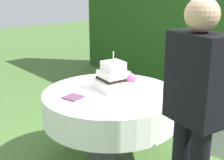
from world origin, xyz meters
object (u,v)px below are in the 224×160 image
object	(u,v)px
napkin_stack	(73,97)
standing_person	(194,109)
cake_table	(111,106)
wedding_cake	(114,78)
serving_plate_near	(99,78)
serving_plate_far	(74,90)
serving_plate_right	(161,88)
serving_plate_left	(147,103)

from	to	relation	value
napkin_stack	standing_person	size ratio (longest dim) A/B	0.09
cake_table	wedding_cake	xyz separation A→B (m)	(-0.05, 0.09, 0.24)
serving_plate_near	napkin_stack	world-z (taller)	napkin_stack
serving_plate_far	serving_plate_right	distance (m)	0.82
serving_plate_near	standing_person	xyz separation A→B (m)	(1.41, -0.37, 0.20)
serving_plate_far	napkin_stack	xyz separation A→B (m)	(0.16, -0.12, 0.00)
serving_plate_far	standing_person	xyz separation A→B (m)	(1.27, 0.03, 0.20)
wedding_cake	standing_person	size ratio (longest dim) A/B	0.22
cake_table	serving_plate_right	bearing A→B (deg)	59.36
serving_plate_left	napkin_stack	world-z (taller)	napkin_stack
serving_plate_near	standing_person	world-z (taller)	standing_person
cake_table	serving_plate_far	distance (m)	0.37
wedding_cake	serving_plate_right	world-z (taller)	wedding_cake
wedding_cake	serving_plate_right	bearing A→B (deg)	47.64
serving_plate_near	standing_person	size ratio (longest dim) A/B	0.08
napkin_stack	wedding_cake	bearing A→B (deg)	84.22
serving_plate_far	napkin_stack	distance (m)	0.20
serving_plate_far	serving_plate_left	size ratio (longest dim) A/B	1.09
wedding_cake	serving_plate_far	xyz separation A→B (m)	(-0.20, -0.32, -0.10)
cake_table	standing_person	bearing A→B (deg)	-10.96
serving_plate_left	serving_plate_far	bearing A→B (deg)	-157.91
cake_table	serving_plate_left	bearing A→B (deg)	5.78
serving_plate_left	standing_person	size ratio (longest dim) A/B	0.07
wedding_cake	serving_plate_near	xyz separation A→B (m)	(-0.34, 0.09, -0.10)
cake_table	standing_person	world-z (taller)	standing_person
serving_plate_far	serving_plate_right	xyz separation A→B (m)	(0.50, 0.65, 0.00)
serving_plate_left	serving_plate_right	size ratio (longest dim) A/B	0.84
cake_table	serving_plate_near	bearing A→B (deg)	155.75
serving_plate_far	standing_person	world-z (taller)	standing_person
wedding_cake	serving_plate_left	world-z (taller)	wedding_cake
serving_plate_near	serving_plate_left	xyz separation A→B (m)	(0.81, -0.13, 0.00)
cake_table	serving_plate_right	xyz separation A→B (m)	(0.25, 0.42, 0.14)
serving_plate_far	napkin_stack	world-z (taller)	napkin_stack
standing_person	serving_plate_near	bearing A→B (deg)	165.14
serving_plate_right	serving_plate_left	bearing A→B (deg)	-65.53
serving_plate_left	serving_plate_near	bearing A→B (deg)	170.54
napkin_stack	serving_plate_right	bearing A→B (deg)	65.81
serving_plate_far	standing_person	bearing A→B (deg)	1.52
wedding_cake	standing_person	distance (m)	1.11
serving_plate_left	serving_plate_right	distance (m)	0.41
wedding_cake	napkin_stack	world-z (taller)	wedding_cake
serving_plate_left	napkin_stack	distance (m)	0.64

